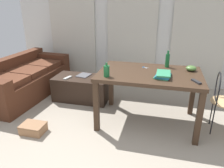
% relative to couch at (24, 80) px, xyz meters
% --- Properties ---
extents(ground_plane, '(7.65, 7.65, 0.00)m').
position_rel_couch_xyz_m(ground_plane, '(1.85, -0.71, -0.30)').
color(ground_plane, gray).
extents(wall_back, '(5.16, 0.10, 2.65)m').
position_rel_couch_xyz_m(wall_back, '(1.85, 1.29, 1.02)').
color(wall_back, silver).
rests_on(wall_back, ground).
extents(curtains, '(3.67, 0.03, 2.24)m').
position_rel_couch_xyz_m(curtains, '(1.85, 1.20, 0.82)').
color(curtains, beige).
rests_on(curtains, ground).
extents(couch, '(0.99, 1.95, 0.71)m').
position_rel_couch_xyz_m(couch, '(0.00, 0.00, 0.00)').
color(couch, '#4C2819').
rests_on(couch, ground).
extents(coffee_table, '(0.98, 0.54, 0.43)m').
position_rel_couch_xyz_m(coffee_table, '(1.14, 0.10, -0.09)').
color(coffee_table, black).
rests_on(coffee_table, ground).
extents(craft_table, '(1.42, 0.92, 0.78)m').
position_rel_couch_xyz_m(craft_table, '(2.38, -0.42, 0.39)').
color(craft_table, '#382619').
rests_on(craft_table, ground).
extents(wire_chair, '(0.40, 0.41, 0.86)m').
position_rel_couch_xyz_m(wire_chair, '(3.35, -0.42, 0.23)').
color(wire_chair, tan).
rests_on(wire_chair, ground).
extents(bottle_near, '(0.08, 0.08, 0.19)m').
position_rel_couch_xyz_m(bottle_near, '(1.84, -0.73, 0.56)').
color(bottle_near, '#195B2D').
rests_on(bottle_near, craft_table).
extents(bottle_far, '(0.06, 0.06, 0.25)m').
position_rel_couch_xyz_m(bottle_far, '(2.60, -0.10, 0.59)').
color(bottle_far, '#195B2D').
rests_on(bottle_far, craft_table).
extents(bowl, '(0.14, 0.14, 0.07)m').
position_rel_couch_xyz_m(bowl, '(2.94, -0.20, 0.52)').
color(bowl, '#477033').
rests_on(bowl, craft_table).
extents(book_stack, '(0.23, 0.30, 0.06)m').
position_rel_couch_xyz_m(book_stack, '(2.56, -0.57, 0.51)').
color(book_stack, '#2D7F56').
rests_on(book_stack, craft_table).
extents(tv_remote_on_table, '(0.12, 0.16, 0.02)m').
position_rel_couch_xyz_m(tv_remote_on_table, '(2.97, -0.66, 0.49)').
color(tv_remote_on_table, '#232326').
rests_on(tv_remote_on_table, craft_table).
extents(scissors, '(0.10, 0.09, 0.00)m').
position_rel_couch_xyz_m(scissors, '(2.28, -0.20, 0.48)').
color(scissors, '#9EA0A5').
rests_on(scissors, craft_table).
extents(tv_remote_primary, '(0.10, 0.19, 0.02)m').
position_rel_couch_xyz_m(tv_remote_primary, '(0.93, -0.03, 0.14)').
color(tv_remote_primary, '#B7B7B2').
rests_on(tv_remote_primary, coffee_table).
extents(tv_remote_secondary, '(0.09, 0.17, 0.02)m').
position_rel_couch_xyz_m(tv_remote_secondary, '(1.47, 0.23, 0.14)').
color(tv_remote_secondary, '#B7B7B2').
rests_on(tv_remote_secondary, coffee_table).
extents(magazine, '(0.25, 0.29, 0.01)m').
position_rel_couch_xyz_m(magazine, '(1.15, 0.18, 0.13)').
color(magazine, '#4C4C51').
rests_on(magazine, coffee_table).
extents(shoebox, '(0.32, 0.24, 0.13)m').
position_rel_couch_xyz_m(shoebox, '(0.88, -1.11, -0.23)').
color(shoebox, '#996B47').
rests_on(shoebox, ground).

